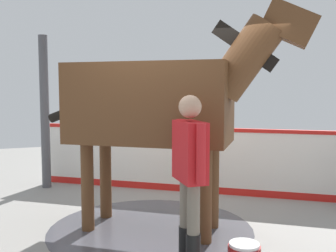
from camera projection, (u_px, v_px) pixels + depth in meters
The scene contains 6 objects.
ground_plane at pixel (164, 223), 5.28m from camera, with size 16.00×16.00×0.02m, color gray.
wet_patch at pixel (151, 228), 5.06m from camera, with size 2.62×2.62×0.00m, color #4C4C54.
barrier_wall at pixel (186, 162), 6.86m from camera, with size 4.35×3.28×1.14m.
roof_post_far at pixel (45, 112), 7.08m from camera, with size 0.16×0.16×2.75m, color #4C4C51.
horse at pixel (160, 102), 4.88m from camera, with size 2.85×2.28×2.80m.
handler at pixel (190, 167), 3.97m from camera, with size 0.25×0.69×1.73m.
Camera 1 is at (1.79, 4.82, 1.78)m, focal length 41.96 mm.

